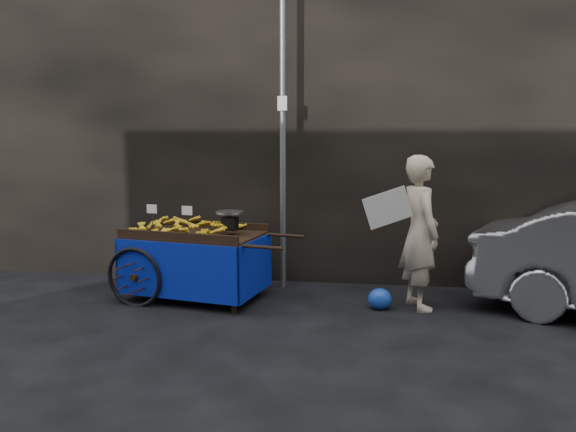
# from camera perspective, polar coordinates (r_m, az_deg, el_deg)

# --- Properties ---
(ground) EXTENTS (80.00, 80.00, 0.00)m
(ground) POSITION_cam_1_polar(r_m,az_deg,el_deg) (6.36, -5.02, -10.12)
(ground) COLOR black
(ground) RESTS_ON ground
(building_wall) EXTENTS (13.50, 2.00, 5.00)m
(building_wall) POSITION_cam_1_polar(r_m,az_deg,el_deg) (8.56, 1.46, 11.53)
(building_wall) COLOR black
(building_wall) RESTS_ON ground
(street_pole) EXTENTS (0.12, 0.10, 4.00)m
(street_pole) POSITION_cam_1_polar(r_m,az_deg,el_deg) (7.27, -0.52, 8.26)
(street_pole) COLOR slate
(street_pole) RESTS_ON ground
(banana_cart) EXTENTS (2.32, 1.37, 1.18)m
(banana_cart) POSITION_cam_1_polar(r_m,az_deg,el_deg) (6.98, -9.73, -2.39)
(banana_cart) COLOR black
(banana_cart) RESTS_ON ground
(vendor) EXTENTS (0.98, 0.76, 1.78)m
(vendor) POSITION_cam_1_polar(r_m,az_deg,el_deg) (6.62, 13.22, -1.63)
(vendor) COLOR #BFAC8E
(vendor) RESTS_ON ground
(plastic_bag) EXTENTS (0.28, 0.22, 0.25)m
(plastic_bag) POSITION_cam_1_polar(r_m,az_deg,el_deg) (6.63, 9.32, -8.31)
(plastic_bag) COLOR #163EA9
(plastic_bag) RESTS_ON ground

